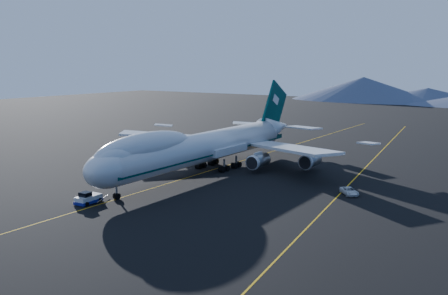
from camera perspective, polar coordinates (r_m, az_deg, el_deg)
The scene contains 6 objects.
ground at distance 110.01m, azimuth -2.24°, elevation -2.85°, with size 500.00×500.00×0.00m, color black.
taxiway_line_main at distance 110.01m, azimuth -2.24°, elevation -2.84°, with size 0.25×220.00×0.01m, color #DFA40D.
taxiway_line_side at distance 105.19m, azimuth 14.47°, elevation -3.72°, with size 0.25×200.00×0.01m, color #DFA40D.
boeing_747 at distance 108.94m, azimuth -2.25°, elevation 0.14°, with size 59.62×72.43×19.37m.
pushback_tug at distance 88.97m, azimuth -15.23°, elevation -5.74°, with size 2.93×4.84×2.05m.
service_van at distance 94.07m, azimuth 14.13°, elevation -4.85°, with size 2.22×4.81×1.34m, color silver.
Camera 1 is at (62.99, -87.06, 23.58)m, focal length 40.00 mm.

